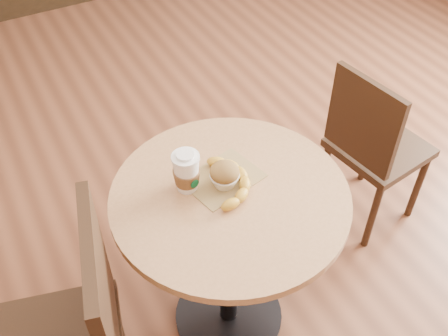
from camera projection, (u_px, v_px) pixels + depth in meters
name	position (u px, v px, depth m)	size (l,w,h in m)	color
cafe_table	(230.00, 232.00, 1.80)	(0.77, 0.77, 0.75)	black
chair_right	(372.00, 145.00, 2.27)	(0.41, 0.41, 0.83)	#342112
kraft_bag	(223.00, 178.00, 1.71)	(0.24, 0.18, 0.00)	#997D4A
coffee_cup	(186.00, 173.00, 1.64)	(0.09, 0.09, 0.15)	white
muffin	(225.00, 175.00, 1.66)	(0.10, 0.10, 0.09)	white
banana	(229.00, 180.00, 1.68)	(0.16, 0.25, 0.04)	gold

